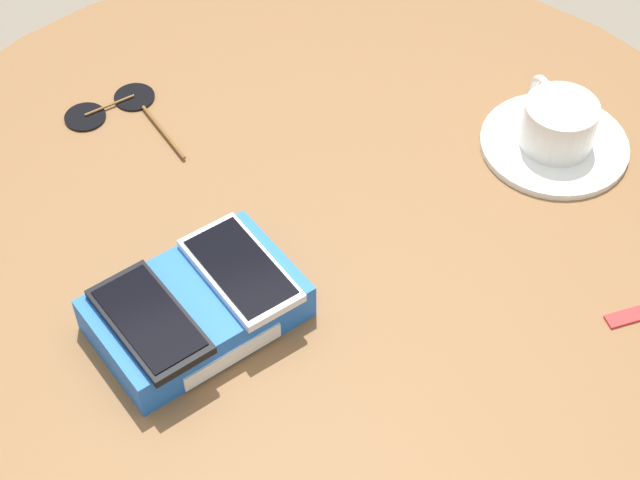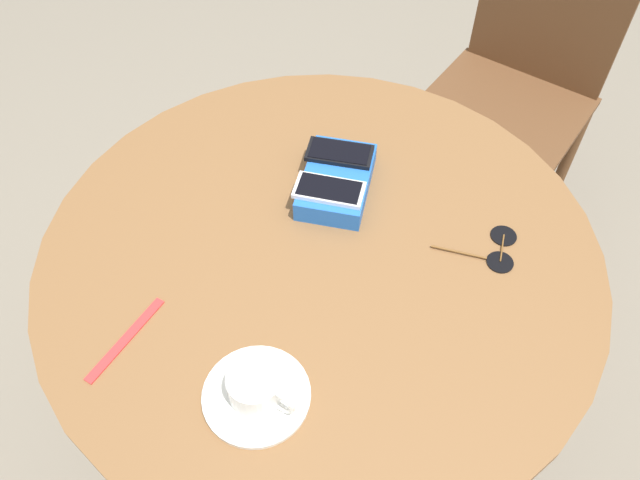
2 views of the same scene
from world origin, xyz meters
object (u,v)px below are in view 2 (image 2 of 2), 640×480
object	(u,v)px
phone_box	(336,181)
coffee_cup	(256,387)
phone_white	(329,190)
saucer	(257,395)
lanyard_strap	(126,339)
chair_near_window	(509,103)
round_table	(320,279)
phone_black	(340,153)
sunglasses	(497,249)

from	to	relation	value
phone_box	coffee_cup	bearing A→B (deg)	8.67
phone_white	saucer	size ratio (longest dim) A/B	0.84
phone_white	lanyard_strap	distance (m)	0.44
phone_box	chair_near_window	bearing A→B (deg)	165.12
round_table	phone_black	size ratio (longest dim) A/B	7.33
phone_white	saucer	bearing A→B (deg)	8.42
phone_white	sunglasses	size ratio (longest dim) A/B	0.95
phone_black	round_table	bearing A→B (deg)	13.76
phone_black	saucer	size ratio (longest dim) A/B	0.84
phone_box	round_table	bearing A→B (deg)	12.41
round_table	phone_white	size ratio (longest dim) A/B	7.35
phone_box	chair_near_window	distance (m)	0.90
saucer	chair_near_window	size ratio (longest dim) A/B	0.20
phone_black	coffee_cup	distance (m)	0.51
phone_black	coffee_cup	xyz separation A→B (m)	(0.50, 0.08, -0.01)
phone_black	sunglasses	bearing A→B (deg)	79.20
phone_box	phone_black	distance (m)	0.06
phone_black	coffee_cup	size ratio (longest dim) A/B	1.24
chair_near_window	saucer	bearing A→B (deg)	-6.75
phone_black	phone_white	size ratio (longest dim) A/B	1.00
round_table	phone_white	distance (m)	0.18
phone_white	coffee_cup	world-z (taller)	coffee_cup
saucer	phone_white	bearing A→B (deg)	-171.58
round_table	saucer	size ratio (longest dim) A/B	6.15
phone_white	coffee_cup	size ratio (longest dim) A/B	1.24
phone_black	phone_white	world-z (taller)	same
phone_box	lanyard_strap	bearing A→B (deg)	-21.13
phone_black	chair_near_window	xyz separation A→B (m)	(-0.76, 0.23, -0.35)
chair_near_window	sunglasses	bearing A→B (deg)	7.76
chair_near_window	phone_black	bearing A→B (deg)	-16.90
coffee_cup	sunglasses	distance (m)	0.51
phone_white	round_table	bearing A→B (deg)	14.85
saucer	round_table	bearing A→B (deg)	-173.64
coffee_cup	chair_near_window	size ratio (longest dim) A/B	0.14
coffee_cup	phone_black	bearing A→B (deg)	-170.41
phone_white	phone_box	bearing A→B (deg)	-172.41
lanyard_strap	round_table	bearing A→B (deg)	146.06
round_table	phone_black	distance (m)	0.25
saucer	lanyard_strap	distance (m)	0.24
phone_black	chair_near_window	distance (m)	0.87
phone_black	phone_box	bearing A→B (deg)	17.64
lanyard_strap	phone_box	bearing A→B (deg)	158.87
phone_white	coffee_cup	distance (m)	0.40
phone_box	phone_black	bearing A→B (deg)	-162.36
phone_box	sunglasses	world-z (taller)	phone_box
saucer	lanyard_strap	xyz separation A→B (m)	(0.00, -0.24, -0.00)
phone_box	chair_near_window	world-z (taller)	chair_near_window
round_table	phone_black	xyz separation A→B (m)	(-0.19, -0.05, 0.15)
lanyard_strap	chair_near_window	bearing A→B (deg)	162.82
lanyard_strap	phone_black	bearing A→B (deg)	162.40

